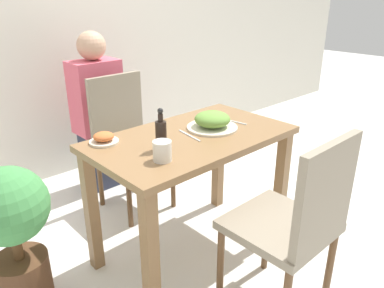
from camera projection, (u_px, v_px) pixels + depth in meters
ground_plane at (192, 249)px, 2.22m from camera, size 16.00×16.00×0.00m
wall_back at (54, 8)px, 2.74m from camera, size 8.00×0.05×2.60m
dining_table at (192, 157)px, 1.99m from camera, size 1.06×0.61×0.72m
chair_near at (296, 220)px, 1.59m from camera, size 0.42×0.42×0.91m
chair_far at (127, 135)px, 2.53m from camera, size 0.42×0.42×0.91m
food_plate at (212, 121)px, 2.02m from camera, size 0.28×0.28×0.09m
side_plate at (104, 138)px, 1.83m from camera, size 0.15×0.15×0.06m
drink_cup at (162, 151)px, 1.63m from camera, size 0.08×0.08×0.09m
sauce_bottle at (161, 134)px, 1.74m from camera, size 0.05×0.05×0.20m
fork_utensil at (189, 135)px, 1.93m from camera, size 0.04×0.19×0.00m
spoon_utensil at (232, 121)px, 2.14m from camera, size 0.04×0.18×0.00m
potted_plant_left at (12, 226)px, 1.70m from camera, size 0.36×0.36×0.71m
person_figure at (98, 114)px, 2.75m from camera, size 0.34×0.22×1.17m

